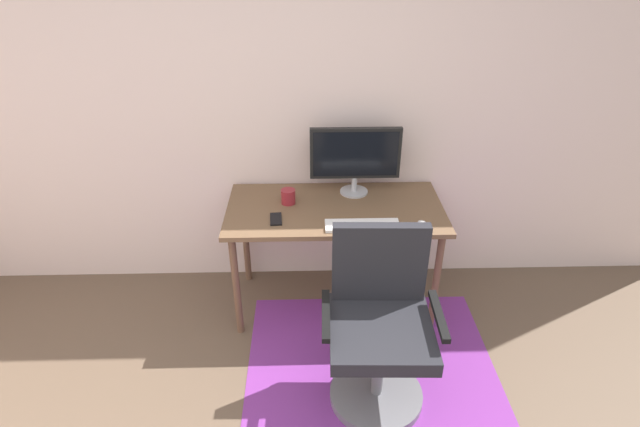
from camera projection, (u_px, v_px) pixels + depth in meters
wall_back at (271, 100)px, 3.16m from camera, size 6.00×0.10×2.60m
area_rug at (374, 383)px, 2.84m from camera, size 1.44×1.49×0.01m
desk at (335, 218)px, 3.13m from camera, size 1.34×0.67×0.74m
monitor at (355, 156)px, 3.14m from camera, size 0.57×0.18×0.44m
keyboard at (362, 225)px, 2.89m from camera, size 0.43×0.13×0.02m
computer_mouse at (422, 225)px, 2.87m from camera, size 0.06×0.10×0.03m
coffee_cup at (288, 196)px, 3.12m from camera, size 0.09×0.09×0.09m
cell_phone at (276, 219)px, 2.96m from camera, size 0.08×0.14×0.01m
office_chair at (379, 331)px, 2.59m from camera, size 0.61×0.53×0.97m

